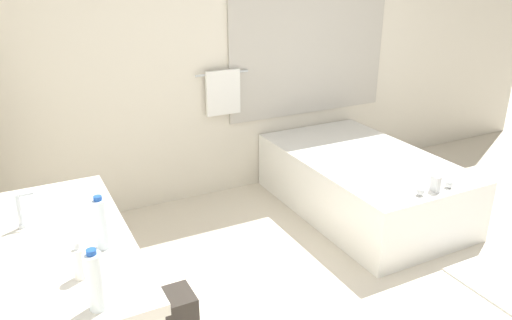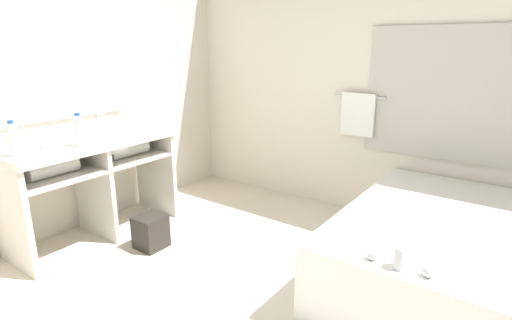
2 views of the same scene
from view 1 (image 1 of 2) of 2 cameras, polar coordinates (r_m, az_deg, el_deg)
ground_plane at (r=3.43m, az=16.92°, el=-16.46°), size 16.00×16.00×0.00m
wall_back_with_blinds at (r=4.61m, az=-0.54°, el=12.77°), size 7.40×0.13×2.70m
vanity_counter at (r=2.66m, az=-20.41°, el=-12.55°), size 0.59×1.37×0.86m
sink_faucet at (r=2.67m, az=-25.34°, el=-5.33°), size 0.09×0.04×0.18m
bathtub at (r=4.46m, az=11.98°, el=-2.27°), size 1.09×1.81×0.63m
water_bottle_1 at (r=1.97m, az=-17.89°, el=-13.03°), size 0.07×0.07×0.25m
water_bottle_2 at (r=2.34m, az=-17.30°, el=-6.94°), size 0.07×0.07×0.26m
soap_dispenser at (r=2.19m, az=-19.56°, el=-11.02°), size 0.05×0.05×0.17m
waste_bin at (r=3.11m, az=-9.21°, el=-16.98°), size 0.22×0.22×0.27m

